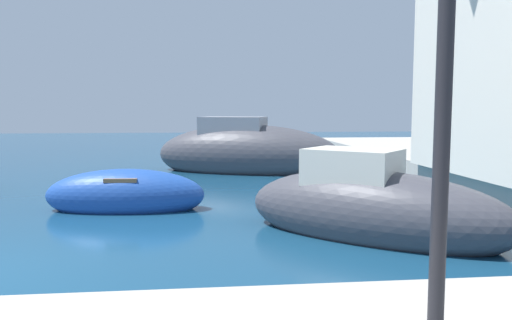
{
  "coord_description": "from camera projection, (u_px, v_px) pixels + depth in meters",
  "views": [
    {
      "loc": [
        3.33,
        -6.61,
        2.15
      ],
      "look_at": [
        5.09,
        9.29,
        0.54
      ],
      "focal_mm": 35.85,
      "sensor_mm": 36.0,
      "label": 1
    }
  ],
  "objects": [
    {
      "name": "moored_boat_2",
      "position": [
        126.0,
        195.0,
        10.89
      ],
      "size": [
        3.44,
        1.49,
        1.13
      ],
      "rotation": [
        0.0,
        0.0,
        6.21
      ],
      "color": "#1E479E",
      "rests_on": "ground"
    },
    {
      "name": "moored_boat_8",
      "position": [
        371.0,
        209.0,
        8.6
      ],
      "size": [
        4.6,
        4.23,
        1.8
      ],
      "rotation": [
        0.0,
        0.0,
        5.58
      ],
      "color": "#3F3F47",
      "rests_on": "ground"
    },
    {
      "name": "moored_boat_0",
      "position": [
        247.0,
        153.0,
        17.48
      ],
      "size": [
        6.78,
        4.33,
        2.34
      ],
      "rotation": [
        0.0,
        0.0,
        5.94
      ],
      "color": "#3F3F47",
      "rests_on": "ground"
    },
    {
      "name": "quay_promenade",
      "position": [
        279.0,
        259.0,
        6.47
      ],
      "size": [
        44.0,
        32.0,
        0.5
      ],
      "color": "#ADA89E",
      "rests_on": "ground"
    }
  ]
}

